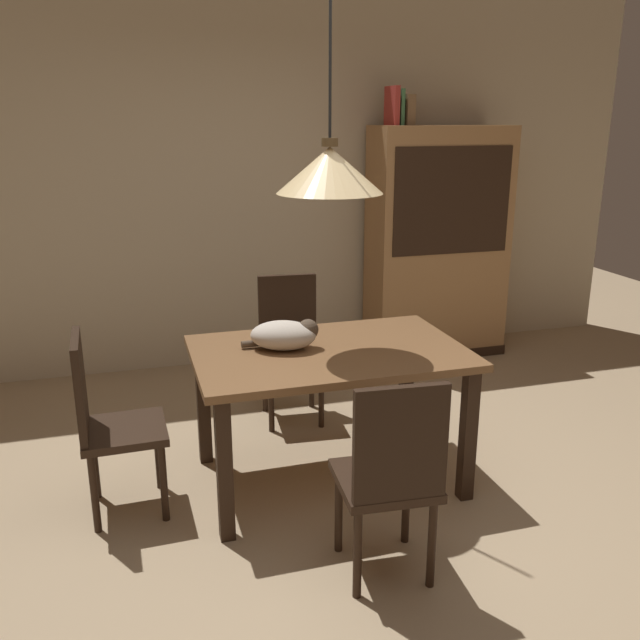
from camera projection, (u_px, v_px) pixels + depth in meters
The scene contains 12 objects.
ground at pixel (368, 537), 3.17m from camera, with size 10.00×10.00×0.00m, color tan.
back_wall at pixel (252, 179), 5.19m from camera, with size 6.40×0.10×2.90m, color beige.
dining_table at pixel (329, 367), 3.51m from camera, with size 1.40×0.90×0.75m.
chair_left_side at pixel (106, 418), 3.24m from camera, with size 0.41×0.41×0.93m.
chair_far_back at pixel (290, 341), 4.36m from camera, with size 0.43×0.43×0.93m.
chair_near_front at pixel (391, 472), 2.74m from camera, with size 0.43×0.43×0.93m.
cat_sleeping at pixel (285, 335), 3.46m from camera, with size 0.40×0.31×0.16m.
pendant_lamp at pixel (330, 170), 3.22m from camera, with size 0.52×0.52×1.30m.
hutch_bookcase at pixel (437, 248), 5.43m from camera, with size 1.12×0.45×1.85m.
book_red_tall at pixel (392, 106), 5.00m from camera, with size 0.04×0.22×0.28m, color #B73833.
book_green_slim at pixel (398, 107), 5.02m from camera, with size 0.03×0.20×0.26m, color #427A4C.
book_brown_thick at pixel (405, 110), 5.04m from camera, with size 0.06×0.24×0.22m, color brown.
Camera 1 is at (-1.00, -2.56, 1.90)m, focal length 37.69 mm.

